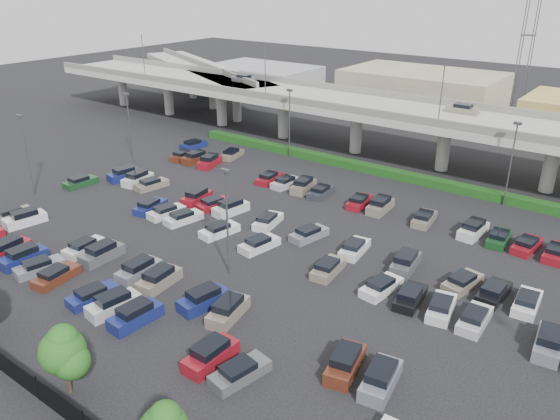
% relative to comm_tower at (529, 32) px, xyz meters
% --- Properties ---
extents(ground, '(280.00, 280.00, 0.00)m').
position_rel_comm_tower_xyz_m(ground, '(-4.00, -74.00, -15.61)').
color(ground, black).
extents(overpass, '(150.00, 13.00, 15.80)m').
position_rel_comm_tower_xyz_m(overpass, '(-4.18, -41.97, -8.64)').
color(overpass, '#9A9A92').
rests_on(overpass, ground).
extents(on_ramp, '(50.93, 30.13, 8.80)m').
position_rel_comm_tower_xyz_m(on_ramp, '(-56.10, -30.95, -8.76)').
color(on_ramp, '#9A9A92').
rests_on(on_ramp, ground).
extents(hedge, '(66.00, 1.60, 1.10)m').
position_rel_comm_tower_xyz_m(hedge, '(-4.00, -49.00, -15.06)').
color(hedge, '#143910').
rests_on(hedge, ground).
extents(fence, '(70.00, 0.10, 2.00)m').
position_rel_comm_tower_xyz_m(fence, '(-4.05, -102.00, -14.71)').
color(fence, black).
rests_on(fence, ground).
extents(tree_row, '(65.07, 3.66, 5.94)m').
position_rel_comm_tower_xyz_m(tree_row, '(-3.30, -100.53, -12.09)').
color(tree_row, '#332316').
rests_on(tree_row, ground).
extents(parked_cars, '(62.79, 41.68, 1.67)m').
position_rel_comm_tower_xyz_m(parked_cars, '(-4.38, -76.89, -14.98)').
color(parked_cars, maroon).
rests_on(parked_cars, ground).
extents(light_poles, '(66.90, 48.38, 10.30)m').
position_rel_comm_tower_xyz_m(light_poles, '(-8.12, -72.00, -9.37)').
color(light_poles, '#47474C').
rests_on(light_poles, ground).
extents(distant_buildings, '(138.00, 24.00, 9.00)m').
position_rel_comm_tower_xyz_m(distant_buildings, '(8.38, -12.19, -11.87)').
color(distant_buildings, gray).
rests_on(distant_buildings, ground).
extents(comm_tower, '(2.40, 2.40, 30.00)m').
position_rel_comm_tower_xyz_m(comm_tower, '(0.00, 0.00, 0.00)').
color(comm_tower, '#47474C').
rests_on(comm_tower, ground).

